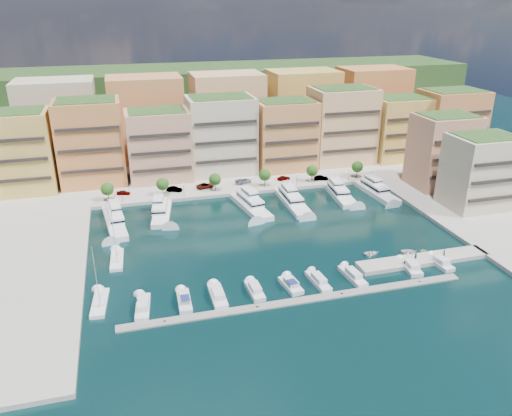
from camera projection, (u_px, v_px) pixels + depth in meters
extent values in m
plane|color=black|center=(271.00, 236.00, 127.51)|extent=(400.00, 400.00, 0.00)
cube|color=#9E998E|center=(222.00, 165.00, 182.66)|extent=(220.00, 64.00, 2.00)
cube|color=#9E998E|center=(498.00, 222.00, 135.47)|extent=(34.00, 76.00, 2.00)
cube|color=#9E998E|center=(2.00, 286.00, 105.32)|extent=(34.00, 76.00, 2.00)
cube|color=#243917|center=(200.00, 133.00, 225.35)|extent=(240.00, 40.00, 58.00)
cube|color=gray|center=(300.00, 301.00, 100.09)|extent=(72.00, 2.20, 0.35)
cube|color=#9E998E|center=(423.00, 262.00, 115.24)|extent=(32.00, 5.00, 2.00)
cube|color=#E5C254|center=(15.00, 153.00, 150.90)|extent=(22.00, 16.00, 24.00)
cube|color=black|center=(11.00, 161.00, 143.56)|extent=(20.24, 0.50, 0.90)
cube|color=#20481C|center=(7.00, 112.00, 146.10)|extent=(19.36, 14.08, 0.80)
cube|color=#C67C42|center=(91.00, 143.00, 157.64)|extent=(20.00, 16.00, 26.00)
cube|color=black|center=(90.00, 150.00, 150.31)|extent=(18.40, 0.50, 0.90)
cube|color=#20481C|center=(85.00, 101.00, 152.46)|extent=(17.60, 14.08, 0.80)
cube|color=tan|center=(159.00, 146.00, 161.75)|extent=(20.00, 15.00, 22.00)
cube|color=black|center=(161.00, 153.00, 154.85)|extent=(18.40, 0.50, 0.90)
cube|color=#20481C|center=(156.00, 111.00, 157.34)|extent=(17.60, 13.20, 0.80)
cube|color=beige|center=(221.00, 136.00, 168.05)|extent=(22.00, 16.00, 25.00)
cube|color=black|center=(226.00, 142.00, 160.71)|extent=(20.24, 0.50, 0.90)
cube|color=#20481C|center=(220.00, 97.00, 163.06)|extent=(19.36, 14.08, 0.80)
cube|color=#D98751|center=(285.00, 136.00, 172.01)|extent=(20.00, 15.00, 23.00)
cube|color=black|center=(292.00, 141.00, 165.12)|extent=(18.40, 0.50, 0.90)
cube|color=#20481C|center=(286.00, 101.00, 167.40)|extent=(17.60, 13.20, 0.80)
cube|color=#E0AD76|center=(342.00, 126.00, 178.56)|extent=(22.00, 16.00, 26.00)
cube|color=black|center=(352.00, 132.00, 171.22)|extent=(20.24, 0.50, 0.90)
cube|color=#20481C|center=(344.00, 88.00, 173.37)|extent=(19.36, 14.08, 0.80)
cube|color=#E5C254|center=(399.00, 129.00, 182.90)|extent=(20.00, 15.00, 22.00)
cube|color=black|center=(410.00, 134.00, 176.01)|extent=(18.40, 0.50, 0.90)
cube|color=#20481C|center=(402.00, 98.00, 178.49)|extent=(17.60, 13.20, 0.80)
cube|color=#C67C42|center=(450.00, 124.00, 185.60)|extent=(22.00, 16.00, 24.00)
cube|color=black|center=(464.00, 129.00, 178.26)|extent=(20.24, 0.50, 0.90)
cube|color=#20481C|center=(455.00, 91.00, 180.80)|extent=(19.36, 14.08, 0.80)
cube|color=tan|center=(443.00, 152.00, 155.73)|extent=(18.00, 14.00, 22.00)
cube|color=black|center=(457.00, 158.00, 149.28)|extent=(16.56, 0.50, 0.90)
cube|color=#20481C|center=(448.00, 116.00, 151.32)|extent=(15.84, 12.32, 0.80)
cube|color=beige|center=(480.00, 173.00, 140.11)|extent=(18.00, 14.00, 20.00)
cube|color=black|center=(498.00, 181.00, 133.66)|extent=(16.56, 0.50, 0.90)
cube|color=#20481C|center=(487.00, 137.00, 136.08)|extent=(15.84, 12.32, 0.80)
cube|color=beige|center=(59.00, 123.00, 173.76)|extent=(26.00, 18.00, 30.00)
cube|color=#D98751|center=(147.00, 118.00, 181.06)|extent=(26.00, 18.00, 30.00)
cube|color=#E0AD76|center=(227.00, 114.00, 188.35)|extent=(26.00, 18.00, 30.00)
cube|color=#E5C254|center=(302.00, 110.00, 195.65)|extent=(26.00, 18.00, 30.00)
cube|color=#C67C42|center=(371.00, 106.00, 202.95)|extent=(26.00, 18.00, 30.00)
cylinder|color=#473323|center=(108.00, 196.00, 146.61)|extent=(0.24, 0.24, 3.00)
sphere|color=#1A4513|center=(107.00, 189.00, 145.74)|extent=(3.80, 3.80, 3.80)
cylinder|color=#473323|center=(163.00, 191.00, 150.50)|extent=(0.24, 0.24, 3.00)
sphere|color=#1A4513|center=(163.00, 184.00, 149.63)|extent=(3.80, 3.80, 3.80)
cylinder|color=#473323|center=(215.00, 186.00, 154.39)|extent=(0.24, 0.24, 3.00)
sphere|color=#1A4513|center=(215.00, 179.00, 153.52)|extent=(3.80, 3.80, 3.80)
cylinder|color=#473323|center=(265.00, 182.00, 158.28)|extent=(0.24, 0.24, 3.00)
sphere|color=#1A4513|center=(265.00, 175.00, 157.41)|extent=(3.80, 3.80, 3.80)
cylinder|color=#473323|center=(312.00, 177.00, 162.17)|extent=(0.24, 0.24, 3.00)
sphere|color=#1A4513|center=(312.00, 171.00, 161.30)|extent=(3.80, 3.80, 3.80)
cylinder|color=#473323|center=(357.00, 173.00, 166.07)|extent=(0.24, 0.24, 3.00)
sphere|color=#1A4513|center=(357.00, 167.00, 165.20)|extent=(3.80, 3.80, 3.80)
cylinder|color=black|center=(122.00, 196.00, 145.34)|extent=(0.10, 0.10, 4.00)
sphere|color=#FFF2CC|center=(121.00, 190.00, 144.55)|extent=(0.30, 0.30, 0.30)
cylinder|color=black|center=(184.00, 190.00, 149.72)|extent=(0.10, 0.10, 4.00)
sphere|color=#FFF2CC|center=(183.00, 184.00, 148.93)|extent=(0.30, 0.30, 0.30)
cylinder|color=black|center=(242.00, 185.00, 154.10)|extent=(0.10, 0.10, 4.00)
sphere|color=#FFF2CC|center=(242.00, 179.00, 153.31)|extent=(0.30, 0.30, 0.30)
cylinder|color=black|center=(297.00, 180.00, 158.48)|extent=(0.10, 0.10, 4.00)
sphere|color=#FFF2CC|center=(297.00, 174.00, 157.68)|extent=(0.30, 0.30, 0.30)
cylinder|color=black|center=(349.00, 175.00, 162.85)|extent=(0.10, 0.10, 4.00)
sphere|color=#FFF2CC|center=(349.00, 169.00, 162.06)|extent=(0.30, 0.30, 0.30)
cube|color=white|center=(115.00, 224.00, 133.77)|extent=(6.74, 22.90, 2.30)
cube|color=white|center=(114.00, 214.00, 134.98)|extent=(4.87, 12.72, 1.80)
cube|color=black|center=(114.00, 214.00, 134.98)|extent=(4.93, 12.79, 0.55)
cube|color=white|center=(113.00, 206.00, 135.97)|extent=(3.31, 7.01, 1.40)
cylinder|color=#B2B2B7|center=(113.00, 198.00, 136.56)|extent=(0.14, 0.14, 1.80)
cube|color=white|center=(162.00, 215.00, 139.06)|extent=(7.37, 18.15, 2.30)
cube|color=white|center=(161.00, 206.00, 139.84)|extent=(5.26, 10.18, 1.80)
cube|color=black|center=(161.00, 206.00, 139.84)|extent=(5.33, 10.25, 0.55)
cube|color=white|center=(160.00, 199.00, 140.48)|extent=(3.55, 5.67, 1.40)
cylinder|color=#B2B2B7|center=(159.00, 192.00, 140.80)|extent=(0.14, 0.14, 1.80)
cube|color=black|center=(162.00, 217.00, 139.24)|extent=(7.42, 18.21, 0.35)
cube|color=white|center=(251.00, 208.00, 143.89)|extent=(8.12, 21.13, 2.30)
cube|color=white|center=(249.00, 199.00, 144.94)|extent=(5.77, 11.83, 1.80)
cube|color=black|center=(249.00, 199.00, 144.94)|extent=(5.84, 11.90, 0.55)
cube|color=white|center=(248.00, 192.00, 145.78)|extent=(3.88, 6.57, 1.40)
cylinder|color=#B2B2B7|center=(247.00, 185.00, 146.26)|extent=(0.14, 0.14, 1.80)
cube|color=white|center=(293.00, 204.00, 146.62)|extent=(5.31, 21.52, 2.30)
cube|color=white|center=(291.00, 195.00, 147.73)|extent=(4.27, 11.85, 1.80)
cube|color=black|center=(291.00, 195.00, 147.73)|extent=(4.33, 11.92, 0.55)
cube|color=white|center=(289.00, 188.00, 148.64)|extent=(3.09, 6.48, 1.40)
cylinder|color=#B2B2B7|center=(288.00, 182.00, 149.17)|extent=(0.14, 0.14, 1.80)
cube|color=black|center=(293.00, 206.00, 146.79)|extent=(5.36, 21.57, 0.35)
cube|color=white|center=(341.00, 197.00, 152.01)|extent=(6.45, 18.40, 2.30)
cube|color=white|center=(339.00, 189.00, 152.83)|extent=(4.85, 10.24, 1.80)
cube|color=black|center=(339.00, 189.00, 152.83)|extent=(4.91, 10.30, 0.55)
cube|color=white|center=(337.00, 182.00, 153.49)|extent=(3.38, 5.65, 1.40)
cylinder|color=#B2B2B7|center=(336.00, 176.00, 153.83)|extent=(0.14, 0.14, 1.80)
cube|color=white|center=(377.00, 194.00, 154.32)|extent=(6.27, 19.63, 2.30)
cube|color=white|center=(374.00, 186.00, 155.25)|extent=(4.76, 10.89, 1.80)
cube|color=black|center=(374.00, 186.00, 155.25)|extent=(4.83, 10.95, 0.55)
cube|color=white|center=(373.00, 179.00, 156.01)|extent=(3.34, 5.99, 1.40)
cylinder|color=#B2B2B7|center=(371.00, 173.00, 156.42)|extent=(0.14, 0.14, 1.80)
cube|color=silver|center=(143.00, 308.00, 97.44)|extent=(3.60, 9.02, 1.40)
cube|color=silver|center=(143.00, 304.00, 96.54)|extent=(2.51, 4.42, 1.10)
cube|color=black|center=(142.00, 300.00, 98.20)|extent=(1.90, 0.31, 0.55)
cube|color=silver|center=(184.00, 302.00, 99.40)|extent=(2.82, 8.15, 1.40)
cube|color=silver|center=(184.00, 298.00, 98.54)|extent=(2.12, 3.94, 1.10)
cube|color=black|center=(183.00, 294.00, 100.07)|extent=(1.83, 0.17, 0.55)
cube|color=navy|center=(185.00, 298.00, 97.38)|extent=(1.86, 2.48, 0.12)
cube|color=silver|center=(218.00, 297.00, 101.05)|extent=(2.76, 8.95, 1.40)
cube|color=silver|center=(218.00, 293.00, 100.15)|extent=(2.15, 4.30, 1.10)
cube|color=black|center=(216.00, 289.00, 101.84)|extent=(1.98, 0.10, 0.55)
cube|color=silver|center=(255.00, 292.00, 102.95)|extent=(2.71, 7.67, 1.40)
cube|color=silver|center=(255.00, 287.00, 102.11)|extent=(2.05, 3.70, 1.10)
cube|color=black|center=(253.00, 284.00, 103.55)|extent=(1.79, 0.15, 0.55)
cube|color=silver|center=(291.00, 286.00, 104.85)|extent=(3.66, 7.37, 1.40)
cube|color=silver|center=(291.00, 282.00, 104.03)|extent=(2.56, 3.65, 1.10)
cube|color=black|center=(289.00, 279.00, 105.39)|extent=(1.95, 0.37, 0.55)
cube|color=navy|center=(293.00, 282.00, 102.98)|extent=(2.17, 2.36, 0.12)
cube|color=silver|center=(318.00, 282.00, 106.36)|extent=(3.10, 8.73, 1.40)
cube|color=silver|center=(319.00, 278.00, 105.47)|extent=(2.19, 4.25, 1.10)
cube|color=black|center=(316.00, 275.00, 107.09)|extent=(1.71, 0.25, 0.55)
cube|color=silver|center=(352.00, 277.00, 108.30)|extent=(3.24, 9.19, 1.40)
cube|color=silver|center=(354.00, 273.00, 107.40)|extent=(2.28, 4.48, 1.10)
cube|color=black|center=(350.00, 270.00, 109.10)|extent=(1.75, 0.26, 0.55)
cube|color=silver|center=(410.00, 269.00, 111.75)|extent=(3.71, 7.54, 1.40)
cube|color=silver|center=(412.00, 264.00, 110.93)|extent=(2.63, 3.72, 1.10)
cube|color=black|center=(408.00, 262.00, 112.31)|extent=(2.03, 0.35, 0.55)
cube|color=silver|center=(440.00, 264.00, 113.58)|extent=(3.31, 7.34, 1.40)
cube|color=silver|center=(442.00, 260.00, 112.76)|extent=(2.38, 3.60, 1.10)
cube|color=black|center=(438.00, 258.00, 114.13)|extent=(1.90, 0.28, 0.55)
cube|color=white|center=(117.00, 261.00, 115.29)|extent=(3.31, 10.20, 1.20)
cube|color=white|center=(117.00, 259.00, 114.05)|extent=(1.81, 2.60, 0.60)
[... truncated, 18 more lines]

